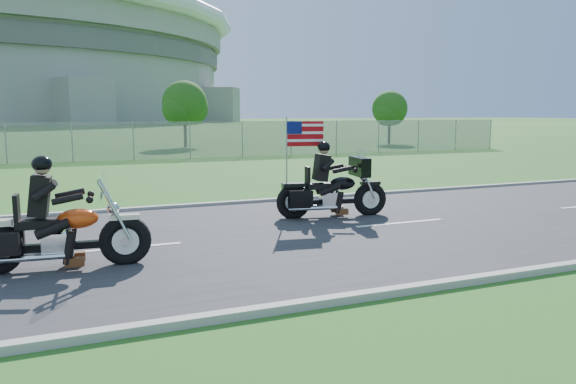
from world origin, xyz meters
name	(u,v)px	position (x,y,z in m)	size (l,w,h in m)	color
ground	(227,241)	(0.00, 0.00, 0.00)	(420.00, 420.00, 0.00)	#204716
road	(227,240)	(0.00, 0.00, 0.02)	(120.00, 8.00, 0.04)	#28282B
curb_north	(181,207)	(0.00, 4.05, 0.05)	(120.00, 0.18, 0.12)	#9E9B93
curb_south	(318,303)	(0.00, -4.05, 0.05)	(120.00, 0.18, 0.12)	#9E9B93
fence	(6,143)	(-5.00, 20.00, 1.00)	(60.00, 0.03, 2.00)	gray
tree_fence_near	(185,106)	(6.04, 30.04, 2.97)	(3.52, 3.28, 4.75)	#382316
tree_fence_far	(390,110)	(22.04, 28.03, 2.64)	(3.08, 2.87, 4.20)	#382316
motorcycle_lead	(59,235)	(-3.01, -1.00, 0.58)	(2.74, 0.81, 1.84)	black
motorcycle_follow	(332,192)	(2.99, 1.33, 0.62)	(2.70, 1.05, 2.26)	black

